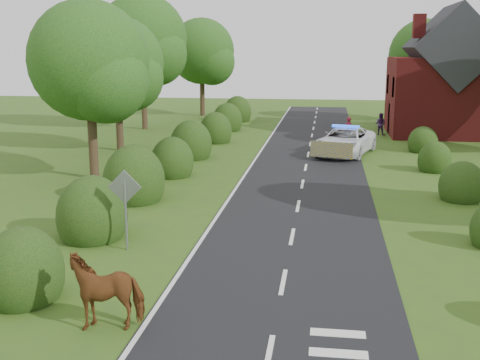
% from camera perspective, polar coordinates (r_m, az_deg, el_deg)
% --- Properties ---
extents(ground, '(120.00, 120.00, 0.00)m').
position_cam_1_polar(ground, '(16.30, 4.12, -9.68)').
color(ground, '#33551C').
extents(road, '(6.00, 70.00, 0.02)m').
position_cam_1_polar(road, '(30.71, 6.18, 0.82)').
color(road, black).
rests_on(road, ground).
extents(road_markings, '(4.96, 70.00, 0.01)m').
position_cam_1_polar(road_markings, '(28.78, 2.84, 0.13)').
color(road_markings, white).
rests_on(road_markings, road).
extents(hedgerow_left, '(2.75, 50.41, 3.00)m').
position_cam_1_polar(hedgerow_left, '(28.32, -7.33, 1.34)').
color(hedgerow_left, black).
rests_on(hedgerow_left, ground).
extents(hedgerow_right, '(2.10, 45.78, 2.10)m').
position_cam_1_polar(hedgerow_right, '(27.44, 19.78, -0.07)').
color(hedgerow_right, black).
rests_on(hedgerow_right, ground).
extents(tree_left_a, '(5.74, 5.60, 8.38)m').
position_cam_1_polar(tree_left_a, '(29.02, -13.78, 10.48)').
color(tree_left_a, '#332316').
rests_on(tree_left_a, ground).
extents(tree_left_b, '(5.74, 5.60, 8.07)m').
position_cam_1_polar(tree_left_b, '(37.05, -11.29, 10.47)').
color(tree_left_b, '#332316').
rests_on(tree_left_b, ground).
extents(tree_left_c, '(6.97, 6.80, 10.22)m').
position_cam_1_polar(tree_left_c, '(46.96, -8.96, 12.71)').
color(tree_left_c, '#332316').
rests_on(tree_left_c, ground).
extents(tree_left_d, '(6.15, 6.00, 8.89)m').
position_cam_1_polar(tree_left_d, '(56.07, -3.40, 11.84)').
color(tree_left_d, '#332316').
rests_on(tree_left_d, ground).
extents(tree_right_c, '(6.15, 6.00, 8.58)m').
position_cam_1_polar(tree_right_c, '(53.57, 17.43, 10.97)').
color(tree_right_c, '#332316').
rests_on(tree_right_c, ground).
extents(road_sign, '(1.06, 0.08, 2.53)m').
position_cam_1_polar(road_sign, '(18.65, -10.85, -1.69)').
color(road_sign, gray).
rests_on(road_sign, ground).
extents(house, '(8.00, 7.40, 9.17)m').
position_cam_1_polar(house, '(45.92, 19.10, 8.78)').
color(house, maroon).
rests_on(house, ground).
extents(cow, '(2.19, 1.55, 1.41)m').
position_cam_1_polar(cow, '(14.09, -12.47, -10.50)').
color(cow, brown).
rests_on(cow, ground).
extents(police_van, '(4.12, 6.25, 1.74)m').
position_cam_1_polar(police_van, '(35.90, 9.93, 3.65)').
color(police_van, white).
rests_on(police_van, ground).
extents(pedestrian_red, '(0.72, 0.69, 1.66)m').
position_cam_1_polar(pedestrian_red, '(40.87, 10.22, 4.73)').
color(pedestrian_red, maroon).
rests_on(pedestrian_red, ground).
extents(pedestrian_purple, '(0.94, 0.84, 1.58)m').
position_cam_1_polar(pedestrian_purple, '(44.72, 13.17, 5.19)').
color(pedestrian_purple, '#3E1E54').
rests_on(pedestrian_purple, ground).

